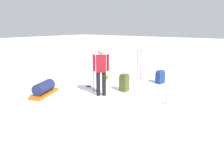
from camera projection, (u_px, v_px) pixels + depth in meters
name	position (u px, v px, depth m)	size (l,w,h in m)	color
ground_plane	(112.00, 92.00, 7.91)	(80.00, 80.00, 0.00)	white
skier_standing	(101.00, 69.00, 7.27)	(0.44, 0.42, 1.70)	black
ski_pair_near	(89.00, 87.00, 8.50)	(1.68, 0.71, 0.05)	silver
ski_pair_far	(106.00, 78.00, 9.92)	(1.05, 1.61, 0.05)	#B0A81C
backpack_large_dark	(124.00, 83.00, 7.92)	(0.28, 0.31, 0.65)	#475022
backpack_bright	(160.00, 77.00, 9.01)	(0.32, 0.42, 0.56)	navy
ski_poles_planted_near	(95.00, 73.00, 7.66)	(0.18, 0.10, 1.36)	maroon
ski_poles_planted_far	(139.00, 63.00, 9.54)	(0.22, 0.12, 1.38)	maroon
gear_sled	(44.00, 89.00, 7.49)	(0.91, 1.35, 0.49)	#D75E0F
thermos_bottle	(167.00, 100.00, 6.59)	(0.07, 0.07, 0.26)	#BBBBC4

